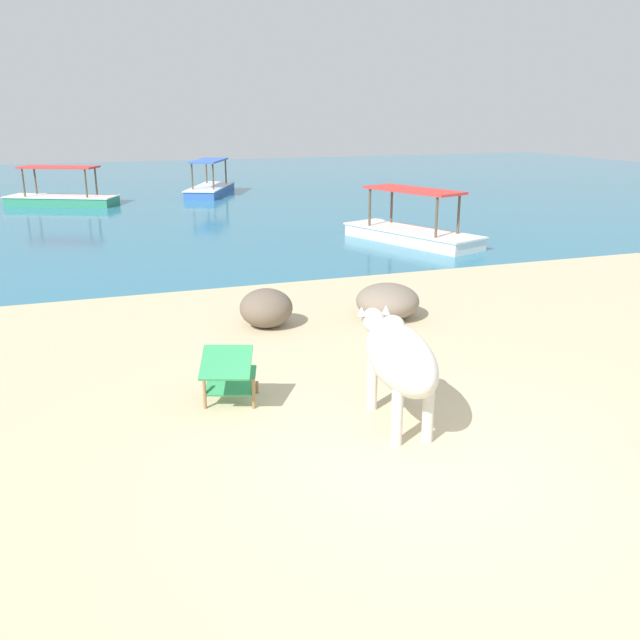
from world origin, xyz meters
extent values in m
cube|color=#CCB78E|center=(0.00, 0.00, 0.02)|extent=(18.00, 14.00, 0.04)
cube|color=teal|center=(0.00, 22.00, 0.00)|extent=(60.00, 36.00, 0.03)
cylinder|color=beige|center=(0.04, 1.33, 0.32)|extent=(0.11, 0.11, 0.55)
cylinder|color=beige|center=(0.34, 1.29, 0.32)|extent=(0.11, 0.11, 0.55)
cylinder|color=beige|center=(-0.07, 0.50, 0.32)|extent=(0.11, 0.11, 0.55)
cylinder|color=beige|center=(0.24, 0.46, 0.32)|extent=(0.11, 0.11, 0.55)
ellipsoid|color=beige|center=(0.14, 0.89, 0.76)|extent=(0.75, 1.57, 0.60)
ellipsoid|color=beige|center=(0.26, 1.82, 0.86)|extent=(0.29, 0.43, 0.28)
cone|color=beige|center=(0.12, 1.84, 0.98)|extent=(0.11, 0.11, 0.10)
cone|color=beige|center=(0.40, 1.81, 0.98)|extent=(0.11, 0.11, 0.10)
ellipsoid|color=beige|center=(0.17, 1.16, 1.02)|extent=(0.28, 0.31, 0.20)
cylinder|color=olive|center=(-1.50, 2.32, 0.11)|extent=(0.04, 0.04, 0.14)
cylinder|color=olive|center=(-1.01, 2.15, 0.11)|extent=(0.04, 0.04, 0.14)
cylinder|color=olive|center=(-1.64, 1.93, 0.21)|extent=(0.04, 0.04, 0.34)
cylinder|color=olive|center=(-1.15, 1.76, 0.21)|extent=(0.04, 0.04, 0.34)
cube|color=#339356|center=(-1.33, 2.04, 0.28)|extent=(0.63, 0.58, 0.21)
cube|color=#339356|center=(-1.43, 1.75, 0.61)|extent=(0.64, 0.61, 0.23)
ellipsoid|color=gray|center=(1.61, 4.34, 0.30)|extent=(1.29, 1.32, 0.53)
ellipsoid|color=#6B5B4C|center=(-0.26, 4.52, 0.32)|extent=(1.09, 1.09, 0.57)
cube|color=#3866B7|center=(2.10, 21.28, 0.16)|extent=(2.47, 3.74, 0.28)
cube|color=white|center=(2.10, 21.28, 0.32)|extent=(2.55, 3.82, 0.04)
cylinder|color=brown|center=(2.19, 22.42, 0.77)|extent=(0.06, 0.06, 0.95)
cylinder|color=brown|center=(2.89, 22.11, 0.77)|extent=(0.06, 0.06, 0.95)
cylinder|color=brown|center=(1.31, 20.45, 0.77)|extent=(0.06, 0.06, 0.95)
cylinder|color=brown|center=(2.01, 20.14, 0.77)|extent=(0.06, 0.06, 0.95)
cube|color=#3D66C6|center=(2.10, 21.28, 1.28)|extent=(1.88, 2.68, 0.06)
cube|color=#338E66|center=(-3.18, 19.95, 0.16)|extent=(3.72, 2.57, 0.28)
cube|color=white|center=(-3.18, 19.95, 0.32)|extent=(3.81, 2.65, 0.04)
cylinder|color=brown|center=(-2.04, 19.82, 0.77)|extent=(0.06, 0.06, 0.95)
cylinder|color=brown|center=(-2.38, 19.13, 0.77)|extent=(0.06, 0.06, 0.95)
cylinder|color=brown|center=(-3.98, 20.77, 0.77)|extent=(0.06, 0.06, 0.95)
cylinder|color=brown|center=(-4.32, 20.08, 0.77)|extent=(0.06, 0.06, 0.95)
cube|color=red|center=(-3.18, 19.95, 1.28)|extent=(2.67, 1.95, 0.06)
cube|color=white|center=(4.85, 9.93, 0.16)|extent=(2.29, 3.76, 0.28)
cube|color=white|center=(4.85, 9.93, 0.32)|extent=(2.36, 3.84, 0.04)
cylinder|color=brown|center=(4.11, 10.81, 0.77)|extent=(0.06, 0.06, 0.95)
cylinder|color=brown|center=(4.83, 11.07, 0.77)|extent=(0.06, 0.06, 0.95)
cylinder|color=brown|center=(4.86, 8.78, 0.77)|extent=(0.06, 0.06, 0.95)
cylinder|color=brown|center=(5.58, 9.05, 0.77)|extent=(0.06, 0.06, 0.95)
cube|color=red|center=(4.85, 9.93, 1.28)|extent=(1.75, 2.69, 0.06)
camera|label=1|loc=(-2.73, -4.83, 3.11)|focal=38.47mm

